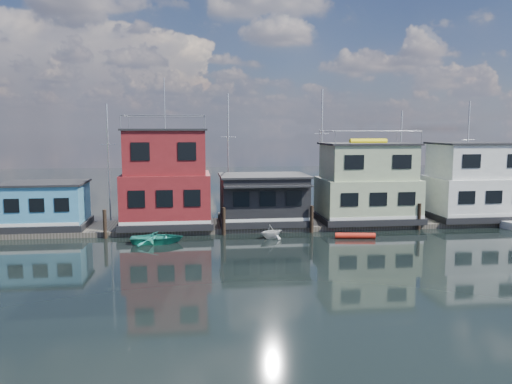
{
  "coord_description": "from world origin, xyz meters",
  "views": [
    {
      "loc": [
        -6.28,
        -29.02,
        8.24
      ],
      "look_at": [
        -1.12,
        12.0,
        3.0
      ],
      "focal_mm": 35.0,
      "sensor_mm": 36.0,
      "label": 1
    }
  ],
  "objects": [
    {
      "name": "houseboat_dark",
      "position": [
        -0.5,
        11.98,
        2.42
      ],
      "size": [
        7.4,
        6.1,
        4.06
      ],
      "color": "black",
      "rests_on": "dock"
    },
    {
      "name": "houseboat_white",
      "position": [
        18.5,
        12.0,
        3.54
      ],
      "size": [
        8.4,
        5.9,
        6.66
      ],
      "color": "black",
      "rests_on": "dock"
    },
    {
      "name": "dinghy_teal",
      "position": [
        -8.98,
        6.98,
        0.39
      ],
      "size": [
        3.83,
        2.78,
        0.78
      ],
      "primitive_type": "imported",
      "rotation": [
        0.0,
        0.0,
        1.59
      ],
      "color": "teal",
      "rests_on": "ground"
    },
    {
      "name": "dinghy_white",
      "position": [
        -0.5,
        7.62,
        0.53
      ],
      "size": [
        2.62,
        2.51,
        1.07
      ],
      "primitive_type": "imported",
      "rotation": [
        0.0,
        0.0,
        2.07
      ],
      "color": "silver",
      "rests_on": "ground"
    },
    {
      "name": "dock",
      "position": [
        0.0,
        12.0,
        0.2
      ],
      "size": [
        48.0,
        5.0,
        0.4
      ],
      "primitive_type": "cube",
      "color": "#595147",
      "rests_on": "ground"
    },
    {
      "name": "houseboat_red",
      "position": [
        -8.5,
        12.0,
        4.1
      ],
      "size": [
        7.4,
        5.9,
        11.86
      ],
      "color": "black",
      "rests_on": "dock"
    },
    {
      "name": "red_kayak",
      "position": [
        5.77,
        6.71,
        0.22
      ],
      "size": [
        3.04,
        0.87,
        0.44
      ],
      "primitive_type": "cylinder",
      "rotation": [
        0.0,
        1.57,
        -0.14
      ],
      "color": "red",
      "rests_on": "ground"
    },
    {
      "name": "background_masts",
      "position": [
        4.76,
        18.0,
        5.55
      ],
      "size": [
        36.4,
        0.16,
        12.0
      ],
      "color": "silver",
      "rests_on": "ground"
    },
    {
      "name": "houseboat_green",
      "position": [
        8.5,
        12.0,
        3.55
      ],
      "size": [
        8.4,
        5.9,
        7.03
      ],
      "color": "black",
      "rests_on": "dock"
    },
    {
      "name": "houseboat_blue",
      "position": [
        -18.0,
        12.0,
        2.21
      ],
      "size": [
        6.4,
        4.9,
        3.66
      ],
      "color": "black",
      "rests_on": "dock"
    },
    {
      "name": "pilings",
      "position": [
        -0.33,
        9.2,
        1.1
      ],
      "size": [
        42.28,
        0.28,
        2.2
      ],
      "color": "#2D2116",
      "rests_on": "ground"
    },
    {
      "name": "ground",
      "position": [
        0.0,
        0.0,
        0.0
      ],
      "size": [
        160.0,
        160.0,
        0.0
      ],
      "primitive_type": "plane",
      "color": "black",
      "rests_on": "ground"
    }
  ]
}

